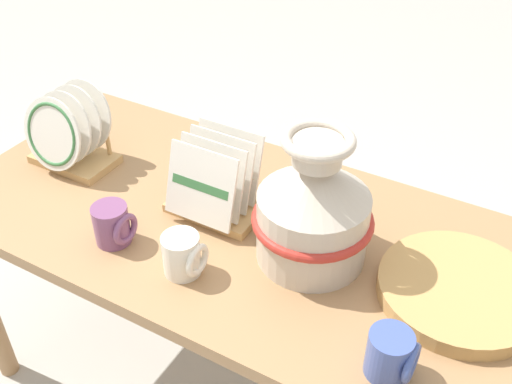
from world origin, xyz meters
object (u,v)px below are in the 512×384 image
dish_rack_round_plates (68,138)px  mug_plum_glaze (113,225)px  ceramic_vase (313,208)px  dish_rack_square_plates (215,188)px  mug_cobalt_glaze (391,355)px  mug_cream_glaze (183,255)px  wicker_charger_stack (459,290)px

dish_rack_round_plates → mug_plum_glaze: dish_rack_round_plates is taller
ceramic_vase → dish_rack_square_plates: bearing=174.2°
mug_cobalt_glaze → mug_cream_glaze: 0.48m
dish_rack_square_plates → mug_cream_glaze: 0.22m
dish_rack_square_plates → mug_cream_glaze: bearing=-75.5°
dish_rack_round_plates → mug_plum_glaze: (0.31, -0.19, -0.03)m
dish_rack_round_plates → mug_cobalt_glaze: (0.99, -0.23, -0.03)m
ceramic_vase → dish_rack_round_plates: size_ratio=1.39×
ceramic_vase → mug_cobalt_glaze: 0.35m
wicker_charger_stack → mug_cobalt_glaze: size_ratio=3.50×
wicker_charger_stack → mug_cobalt_glaze: 0.26m
ceramic_vase → dish_rack_square_plates: 0.28m
wicker_charger_stack → mug_cream_glaze: (-0.54, -0.22, 0.03)m
ceramic_vase → mug_cream_glaze: ceramic_vase is taller
ceramic_vase → mug_plum_glaze: bearing=-156.2°
dish_rack_square_plates → mug_cream_glaze: size_ratio=2.35×
ceramic_vase → mug_cream_glaze: 0.30m
wicker_charger_stack → mug_plum_glaze: mug_plum_glaze is taller
mug_cream_glaze → ceramic_vase: bearing=40.8°
mug_cobalt_glaze → ceramic_vase: bearing=140.5°
dish_rack_round_plates → mug_cream_glaze: dish_rack_round_plates is taller
dish_rack_square_plates → mug_plum_glaze: (-0.14, -0.21, -0.02)m
ceramic_vase → dish_rack_round_plates: 0.73m
dish_rack_round_plates → mug_plum_glaze: 0.37m
dish_rack_square_plates → wicker_charger_stack: size_ratio=0.67×
mug_plum_glaze → mug_cobalt_glaze: bearing=-2.9°
wicker_charger_stack → dish_rack_round_plates: bearing=-178.5°
dish_rack_round_plates → mug_cobalt_glaze: 1.01m
dish_rack_round_plates → mug_cream_glaze: (0.51, -0.19, -0.03)m
mug_cream_glaze → dish_rack_square_plates: bearing=104.5°
mug_cream_glaze → wicker_charger_stack: bearing=22.5°
mug_cobalt_glaze → wicker_charger_stack: bearing=76.2°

